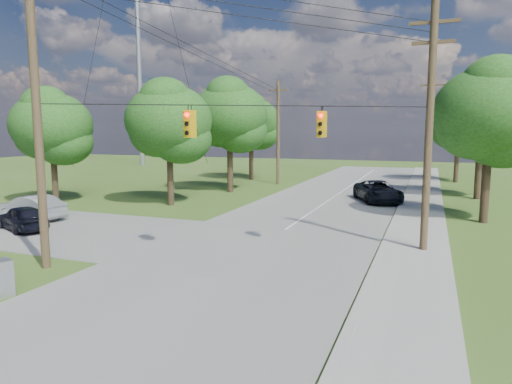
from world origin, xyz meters
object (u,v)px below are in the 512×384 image
at_px(pole_ne, 429,125).
at_px(control_cabinet, 3,278).
at_px(car_main_north, 378,191).
at_px(car_cross_silver, 31,207).
at_px(car_cross_dark, 23,218).
at_px(pole_sw, 36,103).
at_px(pole_north_e, 431,132).
at_px(pole_north_w, 278,132).

height_order(pole_ne, control_cabinet, pole_ne).
bearing_deg(control_cabinet, car_main_north, 92.40).
distance_m(pole_ne, car_cross_silver, 22.17).
xyz_separation_m(car_cross_dark, car_main_north, (16.36, 16.75, 0.10)).
distance_m(pole_ne, control_cabinet, 16.90).
distance_m(pole_sw, pole_ne, 15.51).
bearing_deg(car_cross_silver, car_cross_dark, 44.59).
height_order(car_main_north, control_cabinet, car_main_north).
bearing_deg(pole_sw, pole_north_e, 65.48).
relative_size(car_cross_silver, car_main_north, 0.81).
bearing_deg(control_cabinet, pole_north_e, 91.90).
xyz_separation_m(car_cross_dark, control_cabinet, (7.36, -7.40, -0.11)).
relative_size(car_main_north, control_cabinet, 4.70).
relative_size(pole_sw, pole_ne, 1.14).
bearing_deg(control_cabinet, car_cross_silver, 156.50).
bearing_deg(pole_ne, pole_north_w, 122.29).
xyz_separation_m(pole_sw, car_main_north, (10.10, 21.35, -5.43)).
height_order(pole_north_e, car_main_north, pole_north_e).
bearing_deg(car_cross_dark, pole_north_w, -169.32).
distance_m(pole_sw, car_cross_dark, 9.54).
height_order(pole_ne, pole_north_w, pole_ne).
bearing_deg(pole_sw, pole_north_w, 90.77).
height_order(pole_north_w, car_main_north, pole_north_w).
height_order(car_cross_silver, control_cabinet, car_cross_silver).
relative_size(pole_ne, control_cabinet, 8.99).
xyz_separation_m(pole_sw, pole_north_e, (13.50, 29.60, -1.10)).
distance_m(pole_sw, pole_north_e, 32.55).
xyz_separation_m(pole_north_w, car_main_north, (10.50, -8.25, -4.34)).
xyz_separation_m(pole_north_w, car_cross_silver, (-7.76, -22.69, -4.37)).
bearing_deg(control_cabinet, car_cross_dark, 157.71).
bearing_deg(car_main_north, control_cabinet, -133.57).
distance_m(pole_north_e, car_cross_silver, 31.67).
xyz_separation_m(pole_sw, pole_north_w, (-0.40, 29.60, -1.10)).
xyz_separation_m(pole_north_w, control_cabinet, (1.50, -32.39, -4.55)).
bearing_deg(pole_ne, car_cross_silver, -178.18).
relative_size(car_cross_dark, car_main_north, 0.71).
bearing_deg(pole_north_e, car_main_north, -112.40).
distance_m(pole_north_w, car_cross_dark, 26.05).
xyz_separation_m(pole_ne, car_main_north, (-3.40, 13.75, -4.67)).
height_order(car_cross_silver, car_main_north, car_main_north).
bearing_deg(car_cross_silver, control_cabinet, 48.82).
xyz_separation_m(pole_ne, control_cabinet, (-12.40, -10.39, -4.88)).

